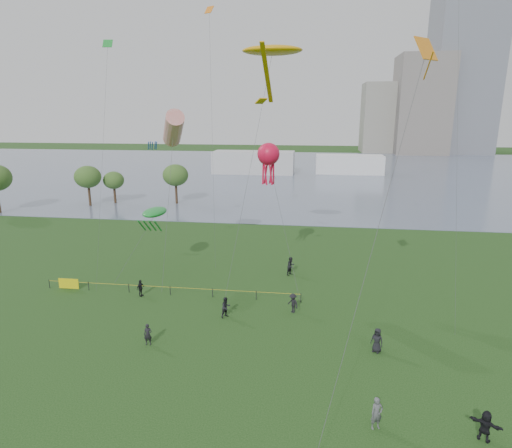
# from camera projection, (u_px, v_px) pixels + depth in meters

# --- Properties ---
(ground_plane) EXTENTS (400.00, 400.00, 0.00)m
(ground_plane) POSITION_uv_depth(u_px,v_px,m) (234.00, 397.00, 25.30)
(ground_plane) COLOR #153410
(lake) EXTENTS (400.00, 120.00, 0.08)m
(lake) POSITION_uv_depth(u_px,v_px,m) (298.00, 172.00, 121.17)
(lake) COLOR slate
(lake) RESTS_ON ground_plane
(building_mid) EXTENTS (20.00, 20.00, 38.00)m
(building_mid) POSITION_uv_depth(u_px,v_px,m) (421.00, 105.00, 169.91)
(building_mid) COLOR slate
(building_mid) RESTS_ON ground_plane
(building_low) EXTENTS (16.00, 18.00, 28.00)m
(building_low) POSITION_uv_depth(u_px,v_px,m) (382.00, 118.00, 178.73)
(building_low) COLOR gray
(building_low) RESTS_ON ground_plane
(pavilion_left) EXTENTS (22.00, 8.00, 6.00)m
(pavilion_left) POSITION_uv_depth(u_px,v_px,m) (254.00, 162.00, 117.16)
(pavilion_left) COLOR silver
(pavilion_left) RESTS_ON ground_plane
(pavilion_right) EXTENTS (18.00, 7.00, 5.00)m
(pavilion_right) POSITION_uv_depth(u_px,v_px,m) (349.00, 164.00, 116.83)
(pavilion_right) COLOR white
(pavilion_right) RESTS_ON ground_plane
(trees) EXTENTS (31.87, 16.14, 8.10)m
(trees) POSITION_uv_depth(u_px,v_px,m) (83.00, 177.00, 74.37)
(trees) COLOR #372619
(trees) RESTS_ON ground_plane
(fence) EXTENTS (24.07, 0.07, 1.05)m
(fence) POSITION_uv_depth(u_px,v_px,m) (107.00, 286.00, 40.10)
(fence) COLOR black
(fence) RESTS_ON ground_plane
(kite_flyer) EXTENTS (0.78, 0.65, 1.83)m
(kite_flyer) POSITION_uv_depth(u_px,v_px,m) (377.00, 413.00, 22.58)
(kite_flyer) COLOR #525459
(kite_flyer) RESTS_ON ground_plane
(spectator_a) EXTENTS (1.05, 1.07, 1.74)m
(spectator_a) POSITION_uv_depth(u_px,v_px,m) (226.00, 307.00, 34.94)
(spectator_a) COLOR black
(spectator_a) RESTS_ON ground_plane
(spectator_b) EXTENTS (1.21, 1.19, 1.67)m
(spectator_b) POSITION_uv_depth(u_px,v_px,m) (293.00, 303.00, 35.79)
(spectator_b) COLOR black
(spectator_b) RESTS_ON ground_plane
(spectator_c) EXTENTS (0.64, 0.99, 1.57)m
(spectator_c) POSITION_uv_depth(u_px,v_px,m) (140.00, 288.00, 38.97)
(spectator_c) COLOR black
(spectator_c) RESTS_ON ground_plane
(spectator_d) EXTENTS (1.04, 0.93, 1.78)m
(spectator_d) POSITION_uv_depth(u_px,v_px,m) (377.00, 340.00, 29.86)
(spectator_d) COLOR black
(spectator_d) RESTS_ON ground_plane
(spectator_e) EXTENTS (1.62, 1.21, 1.70)m
(spectator_e) POSITION_uv_depth(u_px,v_px,m) (485.00, 426.00, 21.76)
(spectator_e) COLOR black
(spectator_e) RESTS_ON ground_plane
(spectator_f) EXTENTS (0.64, 0.46, 1.61)m
(spectator_f) POSITION_uv_depth(u_px,v_px,m) (148.00, 335.00, 30.80)
(spectator_f) COLOR black
(spectator_f) RESTS_ON ground_plane
(spectator_g) EXTENTS (1.15, 1.19, 1.93)m
(spectator_g) POSITION_uv_depth(u_px,v_px,m) (291.00, 266.00, 44.05)
(spectator_g) COLOR black
(spectator_g) RESTS_ON ground_plane
(kite_stingray) EXTENTS (5.87, 10.42, 22.05)m
(kite_stingray) POSITION_uv_depth(u_px,v_px,m) (272.00, 51.00, 37.72)
(kite_stingray) COLOR #3F3F42
(kite_windsock) EXTENTS (4.26, 8.75, 16.68)m
(kite_windsock) POSITION_uv_depth(u_px,v_px,m) (173.00, 129.00, 42.24)
(kite_windsock) COLOR #3F3F42
(kite_creature) EXTENTS (4.51, 4.98, 6.95)m
(kite_creature) POSITION_uv_depth(u_px,v_px,m) (155.00, 212.00, 43.10)
(kite_creature) COLOR #3F3F42
(kite_octopus) EXTENTS (4.63, 6.86, 13.55)m
(kite_octopus) POSITION_uv_depth(u_px,v_px,m) (268.00, 155.00, 40.57)
(kite_octopus) COLOR #3F3F42
(kite_delta) EXTENTS (6.56, 11.47, 20.40)m
(kite_delta) POSITION_uv_depth(u_px,v_px,m) (421.00, 69.00, 23.49)
(kite_delta) COLOR #3F3F42
(small_kites) EXTENTS (31.30, 8.85, 7.01)m
(small_kites) POSITION_uv_depth(u_px,v_px,m) (244.00, 3.00, 38.97)
(small_kites) COLOR #198C2D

